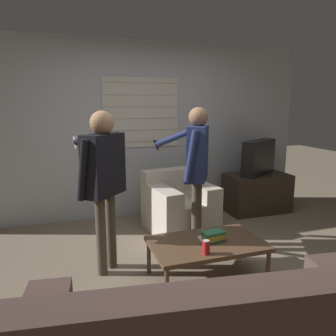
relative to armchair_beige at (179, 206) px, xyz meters
name	(u,v)px	position (x,y,z in m)	size (l,w,h in m)	color
ground_plane	(191,278)	(-0.31, -1.20, -0.33)	(16.00, 16.00, 0.00)	#7F705B
wall_back	(140,130)	(-0.31, 0.83, 0.95)	(5.20, 0.08, 2.55)	#ADB2B7
armchair_beige	(179,206)	(0.00, 0.00, 0.00)	(0.90, 0.90, 0.79)	beige
coffee_table	(207,245)	(-0.18, -1.26, 0.02)	(1.07, 0.66, 0.38)	brown
tv_stand	(257,193)	(1.43, 0.35, -0.03)	(0.97, 0.55, 0.59)	#33281E
tv	(258,157)	(1.43, 0.35, 0.53)	(0.74, 0.57, 0.53)	black
person_left_standing	(103,172)	(-1.07, -0.78, 0.70)	(0.51, 0.83, 1.61)	#4C4233
person_right_standing	(197,161)	(0.01, -0.55, 0.71)	(0.58, 0.75, 1.63)	#4C4233
book_stack	(214,236)	(-0.11, -1.26, 0.10)	(0.22, 0.18, 0.10)	#33754C
soda_can	(206,247)	(-0.29, -1.49, 0.12)	(0.07, 0.07, 0.13)	red
spare_remote	(201,239)	(-0.22, -1.22, 0.07)	(0.06, 0.13, 0.02)	white
floor_fan	(210,209)	(0.57, 0.24, -0.17)	(0.28, 0.20, 0.35)	#A8A8AD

